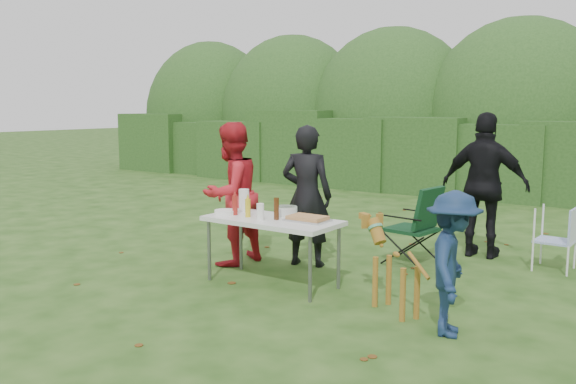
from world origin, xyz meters
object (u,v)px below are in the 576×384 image
Objects in this scene: folding_table at (272,223)px; camping_chair at (411,224)px; person_black_puffy at (485,185)px; mustard_bottle at (248,208)px; lawn_chair at (555,238)px; ketchup_bottle at (235,205)px; paper_towel_roll at (244,200)px; person_red_jacket at (231,194)px; dog at (396,268)px; beer_bottle at (276,209)px; person_cook at (307,196)px; child at (453,264)px.

camping_chair is (0.88, 1.71, -0.19)m from folding_table.
mustard_bottle is at bearing 52.70° from person_black_puffy.
lawn_chair is 3.84m from ketchup_bottle.
paper_towel_roll reaches higher than lawn_chair.
mustard_bottle is at bearing -5.26° from ketchup_bottle.
lawn_chair is (3.36, 2.01, -0.49)m from person_red_jacket.
beer_bottle is (-1.43, 0.04, 0.43)m from dog.
paper_towel_roll reaches higher than camping_chair.
person_cook reaches higher than mustard_bottle.
camping_chair is 1.69m from lawn_chair.
mustard_bottle reaches higher than folding_table.
lawn_chair is (0.26, 2.74, -0.24)m from child.
mustard_bottle is (-1.77, -2.66, -0.10)m from person_black_puffy.
person_red_jacket reaches higher than child.
child reaches higher than paper_towel_roll.
paper_towel_roll is at bearing 45.97° from person_black_puffy.
ketchup_bottle is at bearing 29.47° from dog.
beer_bottle is (0.55, 0.03, 0.01)m from ketchup_bottle.
ketchup_bottle is at bearing 68.55° from child.
dog is at bearing 53.34° from child.
person_black_puffy is 8.55× the size of ketchup_bottle.
camping_chair is at bearing 65.23° from beer_bottle.
person_cook reaches higher than ketchup_bottle.
person_cook reaches higher than paper_towel_roll.
person_red_jacket is 8.81× the size of mustard_bottle.
paper_towel_roll is at bearing 135.70° from mustard_bottle.
folding_table is at bearing 158.78° from beer_bottle.
folding_table is at bearing 70.66° from camping_chair.
mustard_bottle reaches higher than dog.
dog is at bearing 117.51° from camping_chair.
person_cook reaches higher than child.
person_cook is 0.96m from beer_bottle.
dog is 4.55× the size of mustard_bottle.
person_cook is 0.83m from paper_towel_roll.
beer_bottle is at bearing -18.66° from paper_towel_roll.
person_cook is at bearing 32.53° from lawn_chair.
camping_chair is at bearing 62.68° from folding_table.
beer_bottle is (-2.07, 0.28, 0.23)m from child.
paper_towel_roll is (-2.95, -2.25, 0.48)m from lawn_chair.
ketchup_bottle is 0.56m from beer_bottle.
camping_chair is 4.54× the size of ketchup_bottle.
lawn_chair is at bearing 167.29° from person_black_puffy.
person_black_puffy is at bearing 134.06° from person_red_jacket.
beer_bottle reaches higher than dog.
folding_table is at bearing 65.69° from child.
person_cook is at bearing 41.76° from person_black_puffy.
mustard_bottle is (-1.16, -1.79, 0.34)m from camping_chair.
dog is 2.03m from ketchup_bottle.
ketchup_bottle is 0.85× the size of paper_towel_roll.
dog is (2.47, -0.50, -0.45)m from person_red_jacket.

